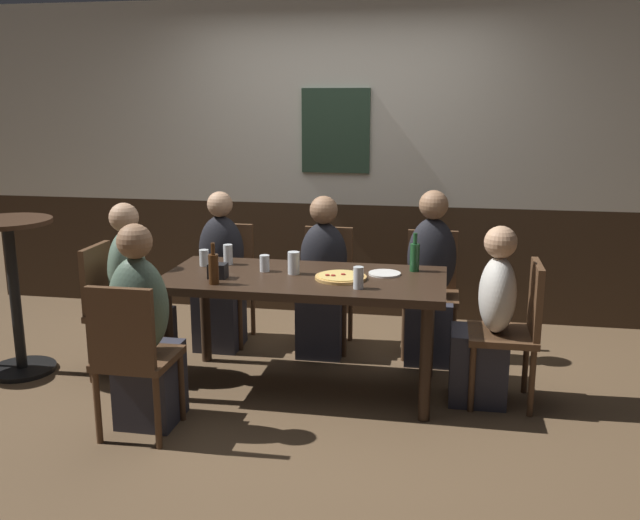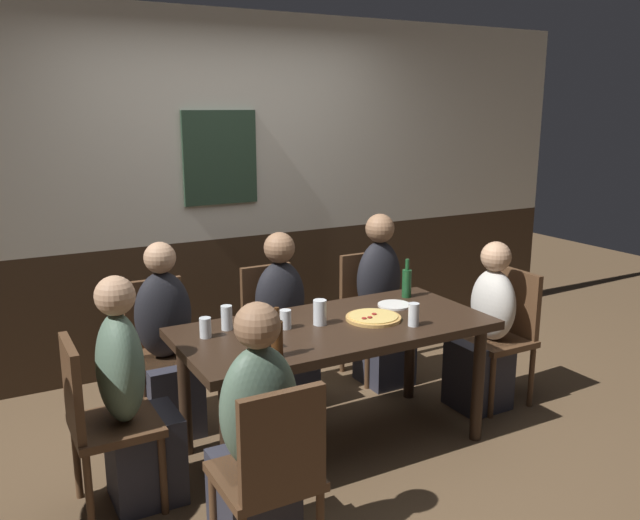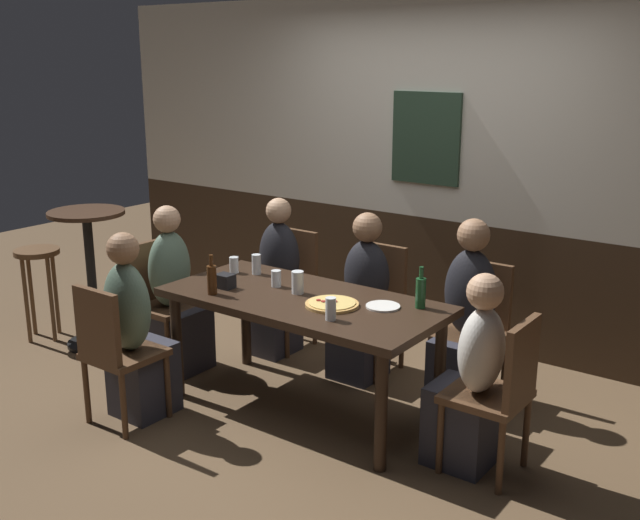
# 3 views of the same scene
# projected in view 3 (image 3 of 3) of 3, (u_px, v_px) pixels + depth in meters

# --- Properties ---
(ground_plane) EXTENTS (12.00, 12.00, 0.00)m
(ground_plane) POSITION_uv_depth(u_px,v_px,m) (304.00, 408.00, 4.77)
(ground_plane) COLOR brown
(wall_back) EXTENTS (6.40, 0.13, 2.60)m
(wall_back) POSITION_uv_depth(u_px,v_px,m) (435.00, 172.00, 5.71)
(wall_back) COLOR #332316
(wall_back) RESTS_ON ground_plane
(dining_table) EXTENTS (1.75, 0.82, 0.74)m
(dining_table) POSITION_uv_depth(u_px,v_px,m) (303.00, 310.00, 4.60)
(dining_table) COLOR black
(dining_table) RESTS_ON ground_plane
(chair_head_east) EXTENTS (0.40, 0.40, 0.88)m
(chair_head_east) POSITION_uv_depth(u_px,v_px,m) (500.00, 388.00, 3.90)
(chair_head_east) COLOR #513521
(chair_head_east) RESTS_ON ground_plane
(chair_mid_far) EXTENTS (0.40, 0.40, 0.88)m
(chair_mid_far) POSITION_uv_depth(u_px,v_px,m) (375.00, 300.00, 5.28)
(chair_mid_far) COLOR #513521
(chair_mid_far) RESTS_ON ground_plane
(chair_right_far) EXTENTS (0.40, 0.40, 0.88)m
(chair_right_far) POSITION_uv_depth(u_px,v_px,m) (476.00, 323.00, 4.84)
(chair_right_far) COLOR #513521
(chair_right_far) RESTS_ON ground_plane
(chair_left_far) EXTENTS (0.40, 0.40, 0.88)m
(chair_left_far) POSITION_uv_depth(u_px,v_px,m) (289.00, 281.00, 5.72)
(chair_left_far) COLOR #513521
(chair_left_far) RESTS_ON ground_plane
(chair_left_near) EXTENTS (0.40, 0.40, 0.88)m
(chair_left_near) POSITION_uv_depth(u_px,v_px,m) (114.00, 348.00, 4.44)
(chair_left_near) COLOR #513521
(chair_left_near) RESTS_ON ground_plane
(chair_head_west) EXTENTS (0.40, 0.40, 0.88)m
(chair_head_west) POSITION_uv_depth(u_px,v_px,m) (160.00, 296.00, 5.38)
(chair_head_west) COLOR #513521
(chair_head_west) RESTS_ON ground_plane
(person_head_east) EXTENTS (0.37, 0.34, 1.09)m
(person_head_east) POSITION_uv_depth(u_px,v_px,m) (471.00, 387.00, 4.01)
(person_head_east) COLOR #2D2D38
(person_head_east) RESTS_ON ground_plane
(person_mid_far) EXTENTS (0.34, 0.37, 1.14)m
(person_mid_far) POSITION_uv_depth(u_px,v_px,m) (362.00, 308.00, 5.16)
(person_mid_far) COLOR #2D2D38
(person_mid_far) RESTS_ON ground_plane
(person_right_far) EXTENTS (0.34, 0.37, 1.20)m
(person_right_far) POSITION_uv_depth(u_px,v_px,m) (465.00, 328.00, 4.71)
(person_right_far) COLOR #2D2D38
(person_right_far) RESTS_ON ground_plane
(person_left_far) EXTENTS (0.34, 0.37, 1.16)m
(person_left_far) POSITION_uv_depth(u_px,v_px,m) (276.00, 288.00, 5.60)
(person_left_far) COLOR #2D2D38
(person_left_far) RESTS_ON ground_plane
(person_left_near) EXTENTS (0.34, 0.37, 1.17)m
(person_left_near) POSITION_uv_depth(u_px,v_px,m) (136.00, 340.00, 4.56)
(person_left_near) COLOR #2D2D38
(person_left_near) RESTS_ON ground_plane
(person_head_west) EXTENTS (0.37, 0.34, 1.17)m
(person_head_west) POSITION_uv_depth(u_px,v_px,m) (176.00, 301.00, 5.29)
(person_head_west) COLOR #2D2D38
(person_head_west) RESTS_ON ground_plane
(pizza) EXTENTS (0.32, 0.32, 0.03)m
(pizza) POSITION_uv_depth(u_px,v_px,m) (332.00, 304.00, 4.41)
(pizza) COLOR tan
(pizza) RESTS_ON dining_table
(beer_glass_half) EXTENTS (0.06, 0.06, 0.11)m
(beer_glass_half) POSITION_uv_depth(u_px,v_px,m) (234.00, 266.00, 5.08)
(beer_glass_half) COLOR silver
(beer_glass_half) RESTS_ON dining_table
(pint_glass_pale) EXTENTS (0.06, 0.06, 0.13)m
(pint_glass_pale) POSITION_uv_depth(u_px,v_px,m) (256.00, 265.00, 5.04)
(pint_glass_pale) COLOR silver
(pint_glass_pale) RESTS_ON dining_table
(tumbler_water) EXTENTS (0.08, 0.08, 0.14)m
(tumbler_water) POSITION_uv_depth(u_px,v_px,m) (298.00, 284.00, 4.63)
(tumbler_water) COLOR silver
(tumbler_water) RESTS_ON dining_table
(highball_clear) EXTENTS (0.06, 0.06, 0.11)m
(highball_clear) POSITION_uv_depth(u_px,v_px,m) (276.00, 280.00, 4.77)
(highball_clear) COLOR silver
(highball_clear) RESTS_ON dining_table
(pint_glass_stout) EXTENTS (0.06, 0.06, 0.13)m
(pint_glass_stout) POSITION_uv_depth(u_px,v_px,m) (331.00, 310.00, 4.17)
(pint_glass_stout) COLOR silver
(pint_glass_stout) RESTS_ON dining_table
(beer_bottle_green) EXTENTS (0.06, 0.06, 0.25)m
(beer_bottle_green) POSITION_uv_depth(u_px,v_px,m) (421.00, 292.00, 4.36)
(beer_bottle_green) COLOR #194723
(beer_bottle_green) RESTS_ON dining_table
(beer_bottle_brown) EXTENTS (0.06, 0.06, 0.25)m
(beer_bottle_brown) POSITION_uv_depth(u_px,v_px,m) (212.00, 279.00, 4.61)
(beer_bottle_brown) COLOR #42230F
(beer_bottle_brown) RESTS_ON dining_table
(plate_white_large) EXTENTS (0.20, 0.20, 0.01)m
(plate_white_large) POSITION_uv_depth(u_px,v_px,m) (383.00, 306.00, 4.39)
(plate_white_large) COLOR white
(plate_white_large) RESTS_ON dining_table
(condiment_caddy) EXTENTS (0.11, 0.09, 0.09)m
(condiment_caddy) POSITION_uv_depth(u_px,v_px,m) (225.00, 281.00, 4.74)
(condiment_caddy) COLOR black
(condiment_caddy) RESTS_ON dining_table
(side_bar_table) EXTENTS (0.56, 0.56, 1.05)m
(side_bar_table) POSITION_uv_depth(u_px,v_px,m) (91.00, 267.00, 5.65)
(side_bar_table) COLOR black
(side_bar_table) RESTS_ON ground_plane
(bar_stool) EXTENTS (0.34, 0.34, 0.72)m
(bar_stool) POSITION_uv_depth(u_px,v_px,m) (38.00, 269.00, 5.81)
(bar_stool) COLOR brown
(bar_stool) RESTS_ON ground_plane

